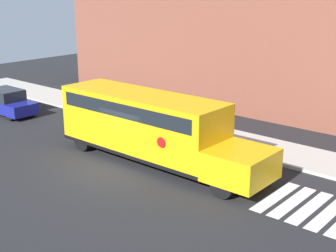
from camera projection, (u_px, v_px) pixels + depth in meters
name	position (u px, v px, depth m)	size (l,w,h in m)	color
ground_plane	(114.00, 168.00, 20.92)	(60.00, 60.00, 0.00)	black
sidewalk_strip	(201.00, 133.00, 25.62)	(44.00, 3.00, 0.15)	#B2ADA3
building_backdrop	(265.00, 46.00, 29.16)	(32.00, 4.00, 8.36)	brown
crosswalk_stripes	(329.00, 213.00, 16.73)	(4.70, 3.20, 0.01)	white
school_bus	(150.00, 124.00, 21.21)	(10.72, 2.57, 3.12)	#EAA80F
parked_car	(8.00, 102.00, 29.34)	(4.08, 1.71, 1.59)	navy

